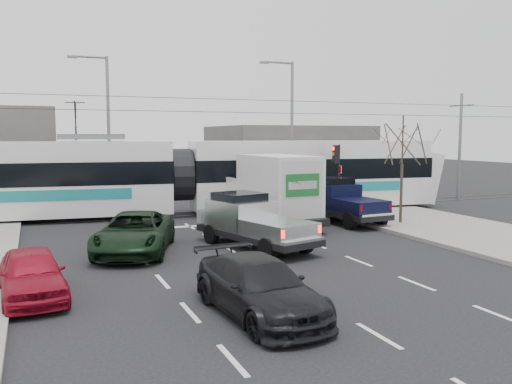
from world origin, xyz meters
name	(u,v)px	position (x,y,z in m)	size (l,w,h in m)	color
ground	(276,248)	(0.00, 0.00, 0.00)	(120.00, 120.00, 0.00)	black
sidewalk_right	(462,230)	(9.00, 0.00, 0.07)	(6.00, 60.00, 0.15)	gray
rails	(200,213)	(0.00, 10.00, 0.01)	(60.00, 1.60, 0.03)	#33302D
building_right	(287,155)	(12.00, 24.00, 2.50)	(12.00, 10.00, 5.00)	slate
bare_tree	(403,145)	(7.60, 2.50, 3.79)	(2.40, 2.40, 5.00)	#47382B
traffic_signal	(337,164)	(6.47, 6.50, 2.74)	(0.44, 0.44, 3.60)	black
street_lamp_near	(289,122)	(7.31, 14.00, 5.11)	(2.38, 0.25, 9.00)	slate
street_lamp_far	(105,121)	(-4.19, 16.00, 5.11)	(2.38, 0.25, 9.00)	slate
catenary	(200,142)	(0.00, 10.00, 3.88)	(60.00, 0.20, 7.00)	black
tram	(180,176)	(-1.19, 9.69, 2.08)	(28.83, 5.86, 5.86)	white
silver_pickup	(250,221)	(-0.78, 0.64, 1.00)	(3.26, 5.85, 2.02)	black
box_truck	(273,191)	(2.02, 4.82, 1.64)	(2.54, 6.74, 3.33)	black
navy_pickup	(341,201)	(5.48, 4.39, 1.06)	(2.27, 5.21, 2.14)	black
green_car	(135,233)	(-5.06, 1.22, 0.73)	(2.43, 5.26, 1.46)	black
red_car	(32,274)	(-8.50, -3.36, 0.66)	(1.56, 3.89, 1.33)	maroon
dark_car	(259,287)	(-3.53, -6.81, 0.67)	(1.89, 4.64, 1.35)	black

